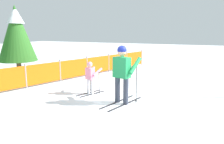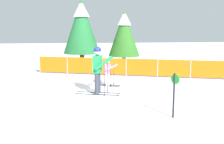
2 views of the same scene
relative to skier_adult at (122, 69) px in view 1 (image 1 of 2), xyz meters
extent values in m
plane|color=white|center=(-0.23, -0.22, -1.07)|extent=(60.00, 60.00, 0.00)
cube|color=black|center=(0.01, 0.16, -1.06)|extent=(1.64, 0.48, 0.02)
cube|color=black|center=(-0.07, -0.15, -1.06)|extent=(1.64, 0.48, 0.02)
cylinder|color=#333847|center=(0.01, 0.16, -0.65)|extent=(0.16, 0.16, 0.80)
cylinder|color=#333847|center=(-0.07, -0.15, -0.65)|extent=(0.16, 0.16, 0.80)
cube|color=#1E8C4C|center=(-0.03, 0.01, 0.06)|extent=(0.40, 0.55, 0.62)
cylinder|color=#1E8C4C|center=(0.30, 0.24, 0.11)|extent=(0.59, 0.27, 0.49)
cylinder|color=#1E8C4C|center=(0.14, -0.36, 0.11)|extent=(0.59, 0.27, 0.49)
sphere|color=#D8AD8C|center=(-0.03, 0.01, 0.53)|extent=(0.27, 0.27, 0.27)
sphere|color=navy|center=(-0.03, 0.01, 0.58)|extent=(0.28, 0.28, 0.28)
cylinder|color=black|center=(0.37, 0.24, -0.45)|extent=(0.02, 0.02, 1.24)
cylinder|color=black|center=(0.37, 0.24, -1.01)|extent=(0.07, 0.07, 0.01)
cylinder|color=black|center=(0.20, -0.39, -0.45)|extent=(0.02, 0.02, 1.24)
cylinder|color=black|center=(0.20, -0.39, -1.01)|extent=(0.07, 0.07, 0.01)
cube|color=black|center=(0.51, 1.49, -1.06)|extent=(1.03, 0.43, 0.02)
cube|color=black|center=(0.43, 1.30, -1.06)|extent=(1.03, 0.43, 0.02)
cylinder|color=silver|center=(0.51, 1.49, -0.79)|extent=(0.10, 0.10, 0.51)
cylinder|color=silver|center=(0.43, 1.30, -0.79)|extent=(0.10, 0.10, 0.51)
cube|color=pink|center=(0.47, 1.40, -0.33)|extent=(0.28, 0.36, 0.40)
cylinder|color=pink|center=(0.71, 1.52, -0.27)|extent=(0.40, 0.22, 0.26)
cylinder|color=pink|center=(0.57, 1.15, -0.27)|extent=(0.40, 0.22, 0.26)
sphere|color=#D8AD8C|center=(0.47, 1.40, -0.03)|extent=(0.17, 0.17, 0.17)
sphere|color=pink|center=(0.47, 1.40, 0.00)|extent=(0.18, 0.18, 0.18)
cylinder|color=black|center=(0.75, 1.55, -0.67)|extent=(0.02, 0.02, 0.80)
cylinder|color=black|center=(0.75, 1.55, -1.01)|extent=(0.07, 0.07, 0.01)
cylinder|color=black|center=(0.58, 1.10, -0.67)|extent=(0.02, 0.02, 0.80)
cylinder|color=black|center=(0.58, 1.10, -1.01)|extent=(0.07, 0.07, 0.01)
cylinder|color=gray|center=(0.09, 4.03, -0.58)|extent=(0.06, 0.06, 0.97)
cylinder|color=gray|center=(1.59, 3.56, -0.58)|extent=(0.06, 0.06, 0.97)
cylinder|color=gray|center=(3.09, 3.08, -0.58)|extent=(0.06, 0.06, 0.97)
cylinder|color=gray|center=(4.58, 2.60, -0.58)|extent=(0.06, 0.06, 0.97)
cylinder|color=gray|center=(6.08, 2.13, -0.58)|extent=(0.06, 0.06, 0.97)
cylinder|color=gray|center=(7.58, 1.65, -0.58)|extent=(0.06, 0.06, 0.97)
cube|color=#F7610E|center=(-0.66, 4.27, -0.58)|extent=(1.51, 0.50, 0.81)
cube|color=#F7610E|center=(0.84, 3.79, -0.58)|extent=(1.51, 0.50, 0.81)
cube|color=#F7610E|center=(2.34, 3.32, -0.58)|extent=(1.51, 0.50, 0.81)
cube|color=#F7610E|center=(3.84, 2.84, -0.58)|extent=(1.51, 0.50, 0.81)
cube|color=#F7610E|center=(5.33, 2.37, -0.58)|extent=(1.51, 0.50, 0.81)
cube|color=#F7610E|center=(6.83, 1.89, -0.58)|extent=(1.51, 0.50, 0.81)
cylinder|color=#4C3823|center=(1.87, 6.30, -0.70)|extent=(0.23, 0.23, 0.73)
cone|color=#2F6F26|center=(1.87, 6.30, 1.02)|extent=(1.85, 1.85, 2.71)
cone|color=white|center=(1.87, 6.30, 1.88)|extent=(0.83, 0.83, 0.81)
camera|label=1|loc=(-6.04, -2.38, 1.16)|focal=35.00mm
camera|label=2|loc=(-0.52, -10.30, 1.51)|focal=45.00mm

